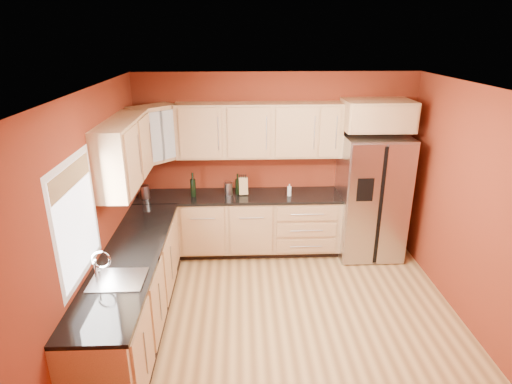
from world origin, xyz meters
TOP-DOWN VIEW (x-y plane):
  - floor at (0.00, 0.00)m, footprint 4.00×4.00m
  - ceiling at (0.00, 0.00)m, footprint 4.00×4.00m
  - wall_back at (0.00, 2.00)m, footprint 4.00×0.04m
  - wall_front at (0.00, -2.00)m, footprint 4.00×0.04m
  - wall_left at (-2.00, 0.00)m, footprint 0.04×4.00m
  - wall_right at (2.00, 0.00)m, footprint 0.04×4.00m
  - base_cabinets_back at (-0.55, 1.70)m, footprint 2.90×0.60m
  - base_cabinets_left at (-1.70, 0.00)m, footprint 0.60×2.80m
  - countertop_back at (-0.55, 1.69)m, footprint 2.90×0.62m
  - countertop_left at (-1.69, 0.00)m, footprint 0.62×2.80m
  - upper_cabinets_back at (-0.25, 1.83)m, footprint 2.30×0.33m
  - upper_cabinets_left at (-1.83, 0.72)m, footprint 0.33×1.35m
  - corner_upper_cabinet at (-1.67, 1.67)m, footprint 0.67×0.67m
  - over_fridge_cabinet at (1.35, 1.70)m, footprint 0.92×0.60m
  - refrigerator at (1.35, 1.62)m, footprint 0.90×0.75m
  - window at (-1.98, -0.50)m, footprint 0.03×0.90m
  - sink_faucet at (-1.69, -0.50)m, footprint 0.50×0.42m
  - canister_left at (-1.85, 1.61)m, footprint 0.14×0.14m
  - canister_right at (-0.69, 1.70)m, footprint 0.13×0.13m
  - wine_bottle_a at (-0.56, 1.73)m, footprint 0.09×0.09m
  - wine_bottle_b at (-1.19, 1.67)m, footprint 0.10×0.10m
  - knife_block at (-0.48, 1.73)m, footprint 0.14×0.13m
  - soap_dispenser at (0.17, 1.63)m, footprint 0.08×0.08m

SIDE VIEW (x-z plane):
  - floor at x=0.00m, z-range 0.00..0.00m
  - base_cabinets_back at x=-0.55m, z-range 0.00..0.88m
  - base_cabinets_left at x=-1.70m, z-range 0.00..0.88m
  - refrigerator at x=1.35m, z-range 0.00..1.78m
  - countertop_back at x=-0.55m, z-range 0.88..0.92m
  - countertop_left at x=-1.69m, z-range 0.88..0.92m
  - soap_dispenser at x=0.17m, z-range 0.92..1.09m
  - canister_right at x=-0.69m, z-range 0.92..1.11m
  - canister_left at x=-1.85m, z-range 0.92..1.11m
  - knife_block at x=-0.48m, z-range 0.92..1.17m
  - sink_faucet at x=-1.69m, z-range 0.92..1.22m
  - wine_bottle_a at x=-0.56m, z-range 0.92..1.22m
  - wine_bottle_b at x=-1.19m, z-range 0.92..1.27m
  - wall_back at x=0.00m, z-range 0.00..2.60m
  - wall_front at x=0.00m, z-range 0.00..2.60m
  - wall_left at x=-2.00m, z-range 0.00..2.60m
  - wall_right at x=2.00m, z-range 0.00..2.60m
  - window at x=-1.98m, z-range 1.05..2.05m
  - upper_cabinets_back at x=-0.25m, z-range 1.45..2.20m
  - upper_cabinets_left at x=-1.83m, z-range 1.45..2.20m
  - corner_upper_cabinet at x=-1.67m, z-range 1.45..2.20m
  - over_fridge_cabinet at x=1.35m, z-range 1.85..2.25m
  - ceiling at x=0.00m, z-range 2.60..2.60m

